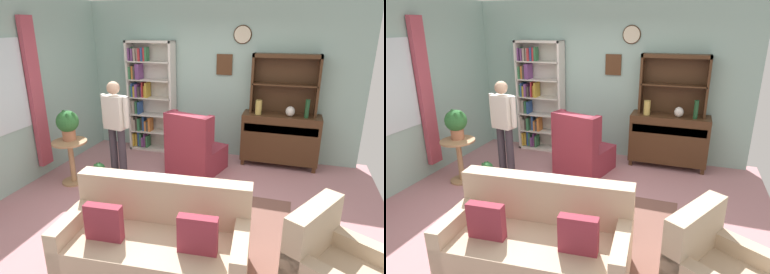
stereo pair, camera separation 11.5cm
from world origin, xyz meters
TOP-DOWN VIEW (x-y plane):
  - ground_plane at (0.00, 0.00)m, footprint 5.40×4.60m
  - wall_back at (0.00, 2.13)m, footprint 5.00×0.09m
  - wall_left at (-2.52, -0.04)m, footprint 0.16×4.20m
  - area_rug at (0.20, -0.30)m, footprint 2.50×1.72m
  - bookshelf at (-1.33, 1.94)m, footprint 0.90×0.30m
  - sideboard at (1.18, 1.86)m, footprint 1.30×0.45m
  - sideboard_hutch at (1.18, 1.97)m, footprint 1.10×0.26m
  - vase_tall at (0.79, 1.78)m, footprint 0.11×0.11m
  - vase_round at (1.31, 1.79)m, footprint 0.15×0.15m
  - bottle_wine at (1.57, 1.77)m, footprint 0.07×0.07m
  - couch_floral at (0.18, -1.23)m, footprint 1.87×1.00m
  - wingback_chair at (-0.15, 1.12)m, footprint 0.96×0.97m
  - plant_stand at (-1.85, 0.19)m, footprint 0.52×0.52m
  - potted_plant_large at (-1.88, 0.24)m, footprint 0.33×0.33m
  - potted_plant_small at (-1.55, 0.44)m, footprint 0.19×0.19m
  - person_reading at (-1.28, 0.62)m, footprint 0.53×0.26m
  - coffee_table at (0.39, -0.38)m, footprint 0.80×0.50m
  - book_stack at (0.51, -0.30)m, footprint 0.22×0.15m

SIDE VIEW (x-z plane):
  - ground_plane at x=0.00m, z-range -0.02..0.00m
  - area_rug at x=0.20m, z-range 0.00..0.01m
  - potted_plant_small at x=-1.55m, z-range 0.02..0.28m
  - couch_floral at x=0.18m, z-range -0.14..0.76m
  - coffee_table at x=0.39m, z-range 0.14..0.56m
  - wingback_chair at x=-0.15m, z-range -0.14..0.91m
  - plant_stand at x=-1.85m, z-range 0.08..0.77m
  - book_stack at x=0.51m, z-range 0.42..0.52m
  - sideboard at x=1.18m, z-range 0.05..0.97m
  - person_reading at x=-1.28m, z-range 0.13..1.69m
  - potted_plant_large at x=-1.88m, z-range 0.73..1.19m
  - vase_round at x=1.31m, z-range 0.92..1.09m
  - bookshelf at x=-1.33m, z-range -0.01..2.09m
  - vase_tall at x=0.79m, z-range 0.92..1.16m
  - bottle_wine at x=1.57m, z-range 0.92..1.23m
  - wall_left at x=-2.52m, z-range 0.00..2.80m
  - wall_back at x=0.00m, z-range 0.01..2.81m
  - sideboard_hutch at x=1.18m, z-range 1.06..2.06m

